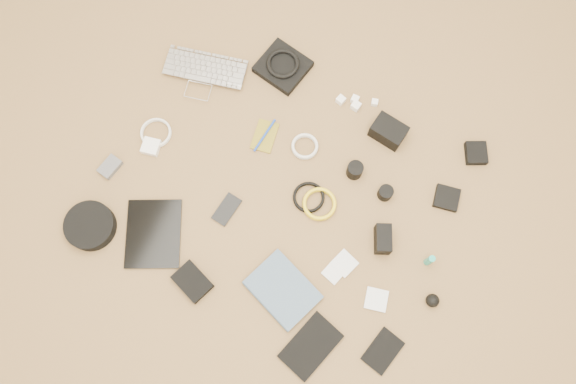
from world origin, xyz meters
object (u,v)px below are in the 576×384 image
at_px(headphone_case, 90,226).
at_px(dslr_camera, 388,131).
at_px(laptop, 202,79).
at_px(phone, 227,209).
at_px(paperback, 264,307).
at_px(tablet, 154,234).

bearing_deg(headphone_case, dslr_camera, 42.40).
xyz_separation_m(dslr_camera, headphone_case, (-0.89, -0.81, -0.01)).
height_order(laptop, phone, laptop).
relative_size(dslr_camera, phone, 1.08).
distance_m(laptop, dslr_camera, 0.79).
bearing_deg(dslr_camera, paperback, -91.22).
bearing_deg(paperback, headphone_case, 111.89).
height_order(laptop, paperback, laptop).
bearing_deg(laptop, paperback, -60.91).
bearing_deg(phone, headphone_case, -139.73).
xyz_separation_m(laptop, headphone_case, (-0.11, -0.73, 0.01)).
bearing_deg(dslr_camera, tablet, -121.83).
distance_m(headphone_case, paperback, 0.73).
bearing_deg(headphone_case, phone, 31.82).
height_order(tablet, headphone_case, headphone_case).
bearing_deg(phone, paperback, -35.47).
bearing_deg(dslr_camera, phone, -119.81).
xyz_separation_m(tablet, paperback, (0.50, -0.08, 0.01)).
distance_m(tablet, phone, 0.29).
height_order(tablet, phone, tablet).
distance_m(laptop, paperback, 0.96).
relative_size(laptop, headphone_case, 1.79).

